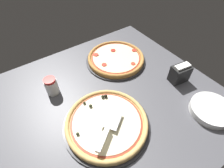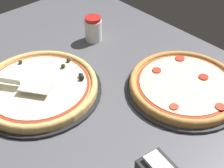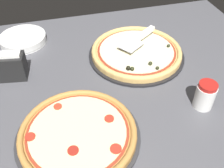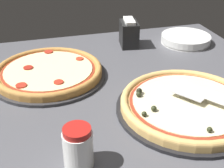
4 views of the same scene
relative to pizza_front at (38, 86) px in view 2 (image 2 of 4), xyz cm
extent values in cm
cube|color=#4C4C51|center=(4.77, 12.11, -4.26)|extent=(127.59, 109.36, 3.60)
cylinder|color=black|center=(0.00, -0.03, -1.96)|extent=(41.31, 41.31, 1.00)
cylinder|color=#DBAD60|center=(0.00, -0.03, -0.55)|extent=(38.83, 38.83, 1.83)
torus|color=#DBAD60|center=(0.00, -0.03, 0.37)|extent=(38.83, 38.83, 2.13)
cylinder|color=maroon|center=(0.00, -0.03, 0.44)|extent=(33.75, 33.75, 0.15)
cylinder|color=beige|center=(0.00, -0.03, 0.57)|extent=(31.84, 31.84, 0.40)
sphere|color=#282D19|center=(6.22, 12.78, 1.56)|extent=(1.59, 1.59, 1.59)
sphere|color=#282D19|center=(-1.87, 11.38, 1.54)|extent=(1.56, 1.56, 1.56)
sphere|color=#282D19|center=(-3.47, 14.79, 1.47)|extent=(1.40, 1.40, 1.40)
sphere|color=black|center=(7.64, 11.75, 1.65)|extent=(1.77, 1.77, 1.77)
sphere|color=#282D19|center=(-14.02, 1.69, 1.47)|extent=(1.40, 1.40, 1.40)
cylinder|color=#2D2D30|center=(31.61, 36.36, -1.96)|extent=(39.08, 39.08, 1.00)
cylinder|color=#B77F3D|center=(31.61, 36.36, -0.60)|extent=(36.74, 36.74, 1.73)
torus|color=#B77F3D|center=(31.61, 36.36, 0.27)|extent=(36.74, 36.74, 2.03)
cylinder|color=maroon|center=(31.61, 36.36, 0.34)|extent=(31.93, 31.93, 0.15)
cylinder|color=beige|center=(31.61, 36.36, 0.47)|extent=(30.13, 30.13, 0.40)
cylinder|color=#AD2D1E|center=(45.80, 34.89, 0.87)|extent=(3.19, 3.19, 0.40)
cylinder|color=maroon|center=(34.03, 43.01, 0.87)|extent=(3.31, 3.31, 0.40)
cylinder|color=#AD2D1E|center=(22.02, 45.62, 0.87)|extent=(3.46, 3.46, 0.40)
cylinder|color=#B73823|center=(36.38, 24.62, 0.87)|extent=(2.82, 2.82, 0.40)
cylinder|color=#AD2D1E|center=(21.03, 34.20, 0.87)|extent=(3.14, 3.14, 0.40)
cube|color=#B7B7BC|center=(2.06, -1.47, 2.66)|extent=(12.49, 11.88, 0.24)
cube|color=white|center=(-6.72, -7.67, 3.54)|extent=(10.65, 8.42, 2.00)
cylinder|color=white|center=(-12.84, 34.05, 1.92)|extent=(6.83, 6.83, 8.77)
cylinder|color=#B21E19|center=(-12.84, 34.05, 7.01)|extent=(6.29, 6.29, 1.40)
cube|color=white|center=(51.19, 0.86, 8.40)|extent=(9.50, 5.16, 1.20)
camera|label=1|loc=(-22.15, -36.28, 72.09)|focal=28.00mm
camera|label=2|loc=(73.34, -34.12, 66.42)|focal=50.00mm
camera|label=3|loc=(34.27, 87.08, 65.48)|focal=42.00mm
camera|label=4|loc=(-66.07, 41.15, 48.79)|focal=50.00mm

